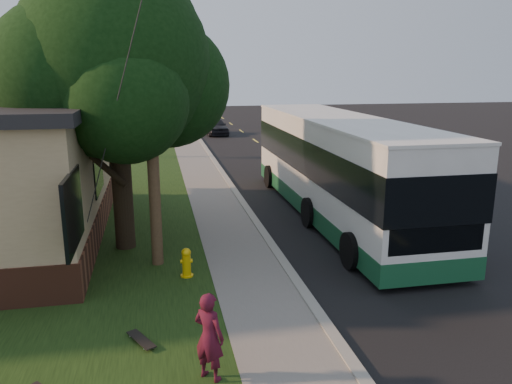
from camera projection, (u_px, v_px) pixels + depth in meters
ground at (287, 271)px, 13.01m from camera, size 120.00×120.00×0.00m
road at (315, 182)px, 23.30m from camera, size 8.00×80.00×0.01m
curb at (230, 184)px, 22.51m from camera, size 0.25×80.00×0.12m
sidewalk at (208, 186)px, 22.32m from camera, size 2.00×80.00×0.08m
grass_verge at (128, 189)px, 21.65m from camera, size 5.00×80.00×0.07m
fire_hydrant at (186, 263)px, 12.40m from camera, size 0.32×0.32×0.74m
utility_pole at (149, 89)px, 12.21m from camera, size 2.86×3.21×9.07m
leafy_tree at (116, 67)px, 13.49m from camera, size 6.30×6.00×7.80m
bare_tree_near at (149, 122)px, 28.94m from camera, size 1.38×1.21×4.31m
bare_tree_far at (156, 109)px, 40.49m from camera, size 1.38×1.21×4.03m
traffic_signal at (195, 92)px, 44.70m from camera, size 0.18×0.22×5.50m
transit_bus at (338, 164)px, 17.46m from camera, size 3.00×12.99×3.51m
skateboarder at (209, 336)px, 8.19m from camera, size 0.66×0.65×1.54m
skateboard_main at (141, 340)px, 9.44m from camera, size 0.58×0.83×0.08m
dumpster at (14, 223)px, 14.69m from camera, size 1.58×1.29×1.33m
distant_car at (215, 126)px, 39.92m from camera, size 1.97×4.13×1.36m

